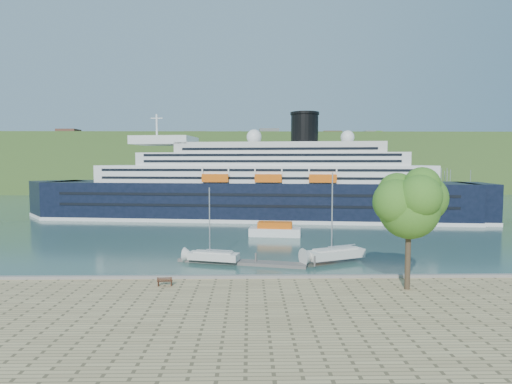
{
  "coord_description": "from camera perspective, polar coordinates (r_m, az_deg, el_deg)",
  "views": [
    {
      "loc": [
        1.76,
        -41.63,
        12.42
      ],
      "look_at": [
        2.85,
        30.0,
        7.41
      ],
      "focal_mm": 30.0,
      "sensor_mm": 36.0,
      "label": 1
    }
  ],
  "objects": [
    {
      "name": "tender_launch",
      "position": [
        72.16,
        2.55,
        -4.95
      ],
      "size": [
        9.02,
        4.23,
        2.4
      ],
      "primitive_type": null,
      "rotation": [
        0.0,
        0.0,
        -0.15
      ],
      "color": "#E25A0D",
      "rests_on": "ground"
    },
    {
      "name": "promenade_tree",
      "position": [
        40.54,
        19.68,
        -4.02
      ],
      "size": [
        7.15,
        7.15,
        11.85
      ],
      "primitive_type": null,
      "color": "#32661B",
      "rests_on": "promenade"
    },
    {
      "name": "sailboat_white_near",
      "position": [
        52.49,
        -5.71,
        -4.74
      ],
      "size": [
        7.17,
        3.7,
        8.92
      ],
      "primitive_type": null,
      "rotation": [
        0.0,
        0.0,
        -0.27
      ],
      "color": "silver",
      "rests_on": "ground"
    },
    {
      "name": "far_hillside",
      "position": [
        186.64,
        -1.42,
        3.87
      ],
      "size": [
        400.0,
        50.0,
        24.0
      ],
      "primitive_type": "cube",
      "color": "#365522",
      "rests_on": "ground"
    },
    {
      "name": "quay_coping",
      "position": [
        42.97,
        -3.25,
        -11.21
      ],
      "size": [
        220.0,
        0.5,
        0.3
      ],
      "primitive_type": "cube",
      "color": "slate",
      "rests_on": "promenade"
    },
    {
      "name": "park_bench",
      "position": [
        41.22,
        -12.05,
        -11.51
      ],
      "size": [
        1.46,
        0.66,
        0.92
      ],
      "primitive_type": null,
      "rotation": [
        0.0,
        0.0,
        0.05
      ],
      "color": "#402012",
      "rests_on": "promenade"
    },
    {
      "name": "floating_pontoon",
      "position": [
        53.07,
        -1.93,
        -9.34
      ],
      "size": [
        16.03,
        6.03,
        0.36
      ],
      "primitive_type": null,
      "rotation": [
        0.0,
        0.0,
        -0.26
      ],
      "color": "slate",
      "rests_on": "ground"
    },
    {
      "name": "sailboat_white_far",
      "position": [
        53.56,
        10.61,
        -3.69
      ],
      "size": [
        8.48,
        5.31,
        10.64
      ],
      "primitive_type": null,
      "rotation": [
        0.0,
        0.0,
        0.4
      ],
      "color": "silver",
      "rests_on": "ground"
    },
    {
      "name": "cruise_ship",
      "position": [
        92.82,
        -0.25,
        3.46
      ],
      "size": [
        103.87,
        27.28,
        23.09
      ],
      "primitive_type": null,
      "rotation": [
        0.0,
        0.0,
        -0.12
      ],
      "color": "black",
      "rests_on": "ground"
    },
    {
      "name": "ground",
      "position": [
        43.48,
        -3.23,
        -12.6
      ],
      "size": [
        400.0,
        400.0,
        0.0
      ],
      "primitive_type": "plane",
      "color": "#2D504A",
      "rests_on": "ground"
    }
  ]
}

